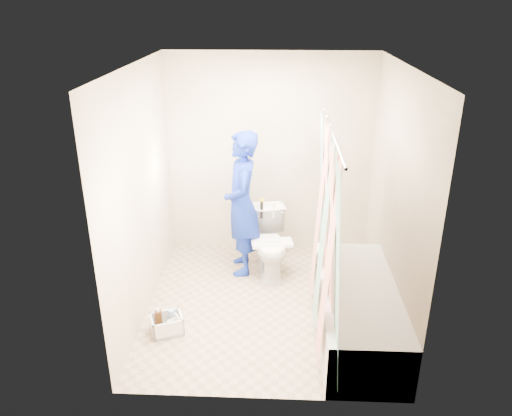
{
  "coord_description": "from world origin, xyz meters",
  "views": [
    {
      "loc": [
        0.1,
        -4.35,
        2.95
      ],
      "look_at": [
        -0.12,
        0.37,
        0.93
      ],
      "focal_mm": 35.0,
      "sensor_mm": 36.0,
      "label": 1
    }
  ],
  "objects_px": {
    "toilet": "(270,243)",
    "cleaning_caddy": "(168,325)",
    "bathtub": "(357,309)",
    "plumber": "(242,204)"
  },
  "relations": [
    {
      "from": "toilet",
      "to": "cleaning_caddy",
      "type": "height_order",
      "value": "toilet"
    },
    {
      "from": "toilet",
      "to": "cleaning_caddy",
      "type": "distance_m",
      "value": 1.53
    },
    {
      "from": "bathtub",
      "to": "plumber",
      "type": "xyz_separation_m",
      "value": [
        -1.15,
        1.15,
        0.55
      ]
    },
    {
      "from": "plumber",
      "to": "cleaning_caddy",
      "type": "xyz_separation_m",
      "value": [
        -0.62,
        -1.22,
        -0.74
      ]
    },
    {
      "from": "plumber",
      "to": "cleaning_caddy",
      "type": "bearing_deg",
      "value": -35.43
    },
    {
      "from": "plumber",
      "to": "cleaning_caddy",
      "type": "distance_m",
      "value": 1.55
    },
    {
      "from": "toilet",
      "to": "cleaning_caddy",
      "type": "bearing_deg",
      "value": -138.01
    },
    {
      "from": "cleaning_caddy",
      "to": "toilet",
      "type": "bearing_deg",
      "value": 29.44
    },
    {
      "from": "toilet",
      "to": "cleaning_caddy",
      "type": "relative_size",
      "value": 2.05
    },
    {
      "from": "bathtub",
      "to": "cleaning_caddy",
      "type": "bearing_deg",
      "value": -177.91
    }
  ]
}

